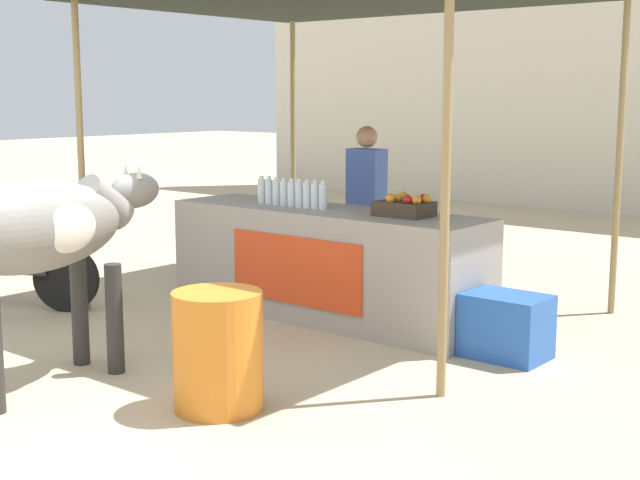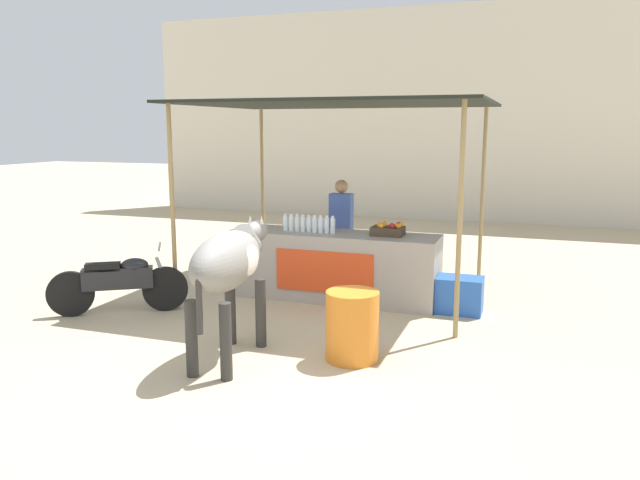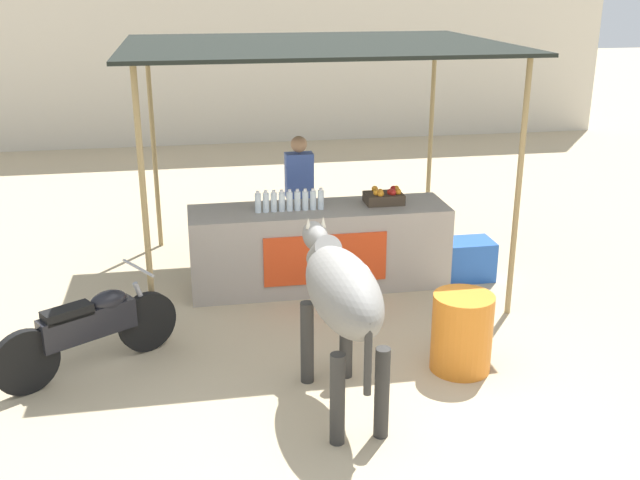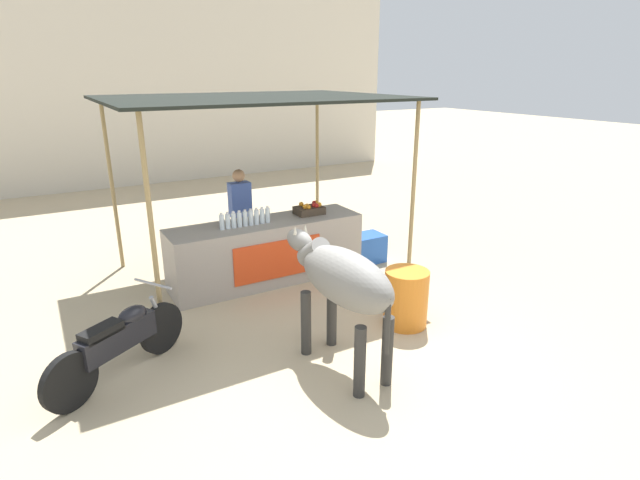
# 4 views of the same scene
# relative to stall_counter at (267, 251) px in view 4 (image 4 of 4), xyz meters

# --- Properties ---
(ground_plane) EXTENTS (60.00, 60.00, 0.00)m
(ground_plane) POSITION_rel_stall_counter_xyz_m (0.00, -2.20, -0.48)
(ground_plane) COLOR tan
(building_wall_far) EXTENTS (16.00, 0.50, 5.48)m
(building_wall_far) POSITION_rel_stall_counter_xyz_m (0.00, 8.45, 2.26)
(building_wall_far) COLOR beige
(building_wall_far) RESTS_ON ground
(stall_counter) EXTENTS (3.00, 0.82, 0.96)m
(stall_counter) POSITION_rel_stall_counter_xyz_m (0.00, 0.00, 0.00)
(stall_counter) COLOR #9E9389
(stall_counter) RESTS_ON ground
(stall_awning) EXTENTS (4.20, 3.20, 2.78)m
(stall_awning) POSITION_rel_stall_counter_xyz_m (0.00, 0.30, 2.19)
(stall_awning) COLOR black
(stall_awning) RESTS_ON ground
(water_bottle_row) EXTENTS (0.79, 0.07, 0.25)m
(water_bottle_row) POSITION_rel_stall_counter_xyz_m (-0.35, -0.05, 0.59)
(water_bottle_row) COLOR silver
(water_bottle_row) RESTS_ON stall_counter
(fruit_crate) EXTENTS (0.44, 0.32, 0.18)m
(fruit_crate) POSITION_rel_stall_counter_xyz_m (0.79, 0.05, 0.56)
(fruit_crate) COLOR #3F3326
(fruit_crate) RESTS_ON stall_counter
(vendor_behind_counter) EXTENTS (0.34, 0.22, 1.65)m
(vendor_behind_counter) POSITION_rel_stall_counter_xyz_m (-0.12, 0.75, 0.37)
(vendor_behind_counter) COLOR #383842
(vendor_behind_counter) RESTS_ON ground
(cooler_box) EXTENTS (0.60, 0.44, 0.48)m
(cooler_box) POSITION_rel_stall_counter_xyz_m (1.81, -0.10, -0.24)
(cooler_box) COLOR blue
(cooler_box) RESTS_ON ground
(water_barrel) EXTENTS (0.56, 0.56, 0.75)m
(water_barrel) POSITION_rel_stall_counter_xyz_m (0.94, -2.22, -0.11)
(water_barrel) COLOR orange
(water_barrel) RESTS_ON ground
(cow) EXTENTS (0.63, 1.84, 1.44)m
(cow) POSITION_rel_stall_counter_xyz_m (-0.28, -2.60, 0.55)
(cow) COLOR gray
(cow) RESTS_ON ground
(motorcycle_parked) EXTENTS (1.57, 1.04, 0.90)m
(motorcycle_parked) POSITION_rel_stall_counter_xyz_m (-2.43, -1.62, -0.05)
(motorcycle_parked) COLOR black
(motorcycle_parked) RESTS_ON ground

